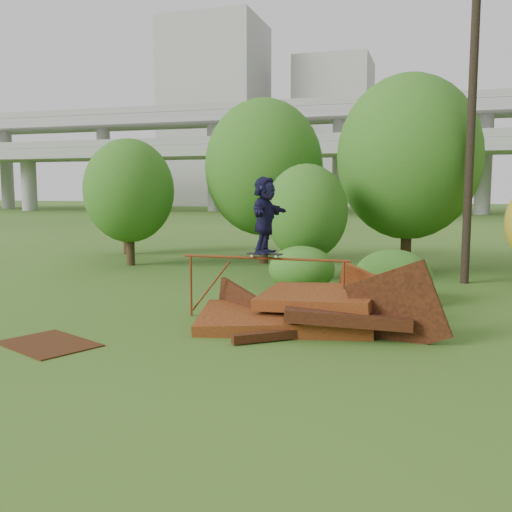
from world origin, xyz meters
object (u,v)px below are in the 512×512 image
(flat_plate, at_px, (49,344))
(utility_pole, at_px, (471,120))
(skater, at_px, (265,215))
(scrap_pile, at_px, (309,313))

(flat_plate, bearing_deg, utility_pole, 51.41)
(skater, xyz_separation_m, utility_pole, (4.94, 7.37, 2.88))
(scrap_pile, xyz_separation_m, utility_pole, (3.76, 7.80, 5.10))
(flat_plate, relative_size, utility_pole, 0.18)
(skater, relative_size, utility_pole, 0.17)
(utility_pole, bearing_deg, scrap_pile, -115.73)
(scrap_pile, relative_size, flat_plate, 3.02)
(flat_plate, xyz_separation_m, utility_pole, (8.59, 10.77, 5.45))
(flat_plate, height_order, utility_pole, utility_pole)
(skater, distance_m, utility_pole, 9.33)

